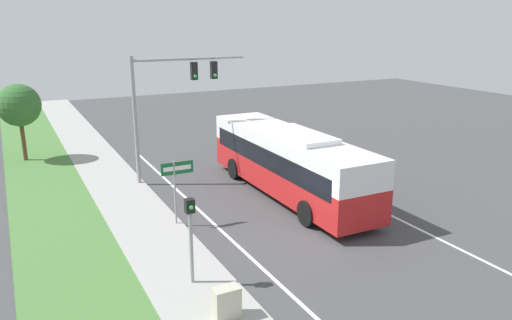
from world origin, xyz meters
TOP-DOWN VIEW (x-y plane):
  - ground_plane at (0.00, 0.00)m, footprint 80.00×80.00m
  - sidewalk at (-6.20, 0.00)m, footprint 2.80×80.00m
  - grass_verge at (-9.40, 0.00)m, footprint 3.60×80.00m
  - lane_divider_near at (-3.60, 0.00)m, footprint 0.14×30.00m
  - lane_divider_far at (3.60, 0.00)m, footprint 0.14×30.00m
  - bus at (0.96, 4.42)m, footprint 2.76×11.49m
  - signal_gantry at (-3.25, 9.28)m, footprint 6.05×0.41m
  - pedestrian_signal at (-6.10, -1.53)m, footprint 0.28×0.34m
  - street_sign at (-4.97, 3.30)m, footprint 1.34×0.08m
  - utility_cabinet at (-5.91, -3.79)m, footprint 0.75×0.46m
  - roadside_tree at (-10.00, 16.64)m, footprint 2.47×2.47m

SIDE VIEW (x-z plane):
  - ground_plane at x=0.00m, z-range 0.00..0.00m
  - lane_divider_near at x=-3.60m, z-range 0.00..0.01m
  - lane_divider_far at x=3.60m, z-range 0.00..0.01m
  - grass_verge at x=-9.40m, z-range 0.00..0.10m
  - sidewalk at x=-6.20m, z-range 0.00..0.12m
  - utility_cabinet at x=-5.91m, z-range 0.12..1.03m
  - bus at x=0.96m, z-range 0.14..3.41m
  - street_sign at x=-4.97m, z-range 0.60..3.37m
  - pedestrian_signal at x=-6.10m, z-range 0.54..3.47m
  - roadside_tree at x=-10.00m, z-range 1.12..5.65m
  - signal_gantry at x=-3.25m, z-range 1.38..7.90m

